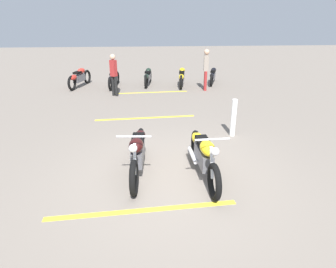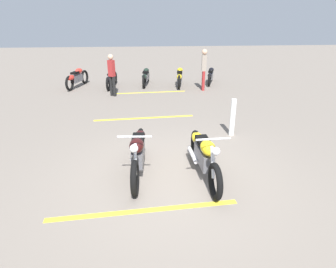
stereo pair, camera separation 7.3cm
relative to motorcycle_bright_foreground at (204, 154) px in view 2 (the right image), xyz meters
name	(u,v)px [view 2 (the right image)]	position (x,y,z in m)	size (l,w,h in m)	color
ground_plane	(171,175)	(0.01, 0.65, -0.46)	(60.00, 60.00, 0.00)	slate
motorcycle_bright_foreground	(204,154)	(0.00, 0.00, 0.00)	(2.23, 0.62, 1.04)	black
motorcycle_dark_foreground	(138,151)	(0.24, 1.31, 0.00)	(2.23, 0.62, 1.04)	black
motorcycle_row_far_left	(211,75)	(8.70, -2.25, -0.05)	(1.91, 0.73, 0.75)	black
motorcycle_row_left	(180,77)	(8.30, -0.66, -0.01)	(2.17, 0.51, 0.82)	black
motorcycle_row_center	(146,76)	(8.65, 0.94, -0.04)	(2.06, 0.44, 0.78)	black
motorcycle_row_right	(111,79)	(8.30, 2.53, -0.04)	(2.05, 0.40, 0.77)	black
motorcycle_row_far_right	(77,78)	(8.50, 4.14, -0.01)	(2.17, 0.69, 0.84)	black
bystander_near_row	(112,73)	(6.71, 2.35, 0.48)	(0.29, 0.30, 1.69)	black
bystander_secondary	(204,68)	(7.37, -1.60, 0.53)	(0.30, 0.23, 1.78)	maroon
bollard_post	(233,118)	(2.01, -1.23, 0.05)	(0.14, 0.14, 1.02)	white
parking_stripe_near	(145,211)	(-1.09, 1.22, -0.46)	(3.20, 0.12, 0.01)	yellow
parking_stripe_mid	(144,118)	(3.70, 1.12, -0.46)	(3.20, 0.12, 0.01)	yellow
parking_stripe_far	(149,92)	(7.16, 0.84, -0.46)	(3.20, 0.12, 0.01)	yellow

